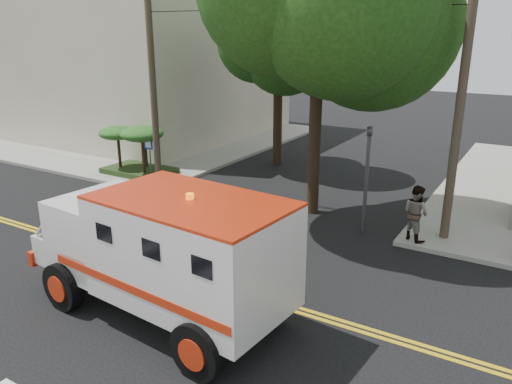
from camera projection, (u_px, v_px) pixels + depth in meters
The scene contains 12 objects.
ground at pixel (167, 270), 14.17m from camera, with size 100.00×100.00×0.00m, color black.
sidewalk_nw at pixel (144, 137), 31.77m from camera, with size 17.00×17.00×0.15m, color gray.
building_left at pixel (131, 53), 32.41m from camera, with size 16.00×14.00×10.00m, color #B5AF94.
utility_pole_left at pixel (153, 82), 20.42m from camera, with size 0.28×0.28×9.00m, color #382D23.
utility_pole_right at pixel (461, 101), 14.77m from camera, with size 0.28×0.28×9.00m, color #382D23.
tree_main at pixel (328, 8), 16.07m from camera, with size 6.08×5.70×9.85m.
tree_left at pixel (282, 48), 23.34m from camera, with size 4.48×4.20×7.70m.
traffic_signal at pixel (367, 168), 16.20m from camera, with size 0.15×0.18×3.60m.
accessibility_sign at pixel (150, 154), 21.82m from camera, with size 0.45×0.10×2.02m.
palm_planter at pixel (136, 142), 22.71m from camera, with size 3.52×2.63×2.36m.
armored_truck at pixel (164, 247), 11.37m from camera, with size 7.04×3.26×3.12m.
pedestrian_b at pixel (416, 213), 15.65m from camera, with size 0.87×0.68×1.79m, color gray.
Camera 1 is at (8.74, -9.68, 6.48)m, focal length 35.00 mm.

